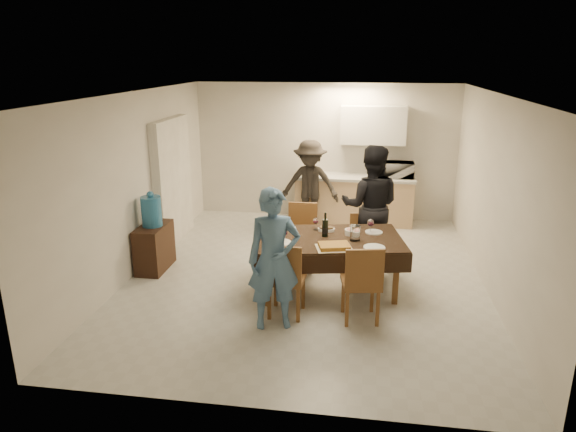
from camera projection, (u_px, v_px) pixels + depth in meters
name	position (u px, v px, depth m)	size (l,w,h in m)	color
floor	(306.00, 276.00, 7.49)	(5.00, 6.00, 0.02)	#B4B4AF
ceiling	(309.00, 94.00, 6.72)	(5.00, 6.00, 0.02)	white
wall_back	(325.00, 152.00, 9.94)	(5.00, 0.02, 2.60)	beige
wall_front	(267.00, 278.00, 4.27)	(5.00, 0.02, 2.60)	beige
wall_left	(137.00, 183.00, 7.46)	(0.02, 6.00, 2.60)	beige
wall_right	(496.00, 197.00, 6.75)	(0.02, 6.00, 2.60)	beige
stub_partition	(173.00, 181.00, 8.65)	(0.15, 1.40, 2.10)	silver
kitchen_base_cabinet	(354.00, 200.00, 9.81)	(2.20, 0.60, 0.86)	tan
kitchen_worktop	(355.00, 177.00, 9.68)	(2.24, 0.64, 0.05)	#AFAEAA
upper_cabinet	(373.00, 125.00, 9.48)	(1.20, 0.34, 0.70)	silver
dining_table	(328.00, 240.00, 6.83)	(2.12, 1.46, 0.76)	black
chair_near_left	(285.00, 273.00, 6.14)	(0.46, 0.46, 0.52)	brown
chair_near_right	(361.00, 277.00, 6.01)	(0.52, 0.52, 0.53)	brown
chair_far_left	(301.00, 232.00, 7.55)	(0.45, 0.45, 0.52)	brown
chair_far_right	(362.00, 240.00, 7.46)	(0.39, 0.39, 0.46)	brown
console	(154.00, 247.00, 7.65)	(0.37, 0.74, 0.68)	black
water_jug	(151.00, 211.00, 7.48)	(0.29, 0.29, 0.44)	teal
wine_bottle	(325.00, 225.00, 6.82)	(0.08, 0.08, 0.33)	black
water_pitcher	(355.00, 233.00, 6.69)	(0.13, 0.13, 0.21)	white
savoury_tart	(334.00, 246.00, 6.44)	(0.44, 0.33, 0.06)	#A87631
salad_bowl	(352.00, 232.00, 6.94)	(0.18, 0.18, 0.07)	white
mushroom_dish	(326.00, 230.00, 7.08)	(0.21, 0.21, 0.04)	white
wine_glass_a	(285.00, 235.00, 6.63)	(0.08, 0.08, 0.18)	white
wine_glass_b	(370.00, 226.00, 6.95)	(0.09, 0.09, 0.21)	white
wine_glass_c	(316.00, 224.00, 7.10)	(0.08, 0.08, 0.18)	white
plate_near_left	(280.00, 243.00, 6.62)	(0.29, 0.29, 0.02)	white
plate_near_right	(374.00, 248.00, 6.45)	(0.27, 0.27, 0.02)	white
plate_far_left	(287.00, 228.00, 7.18)	(0.25, 0.25, 0.01)	white
plate_far_right	(374.00, 232.00, 7.01)	(0.24, 0.24, 0.01)	white
microwave	(399.00, 170.00, 9.51)	(0.52, 0.35, 0.29)	silver
person_near	(274.00, 260.00, 5.88)	(0.61, 0.40, 1.68)	#4B7099
person_far	(370.00, 206.00, 7.68)	(0.90, 0.70, 1.84)	black
person_kitchen	(310.00, 185.00, 9.38)	(1.06, 0.61, 1.64)	black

